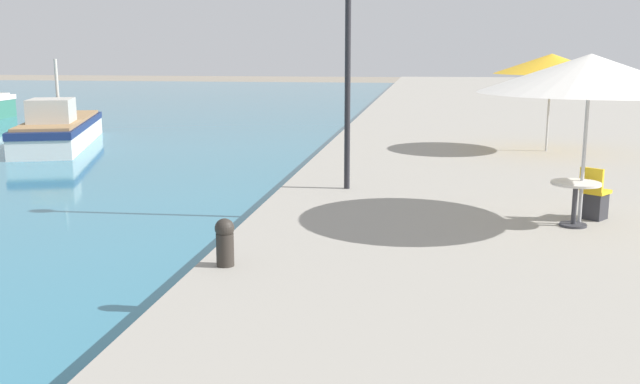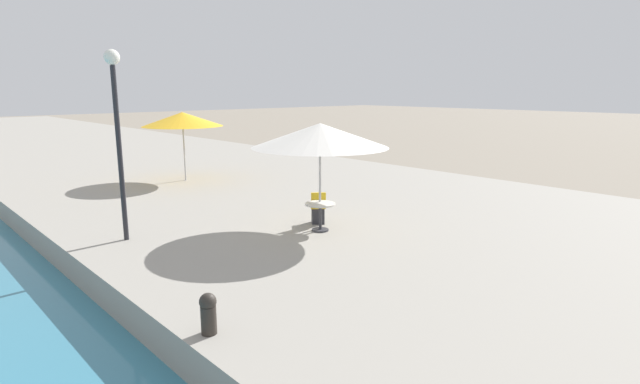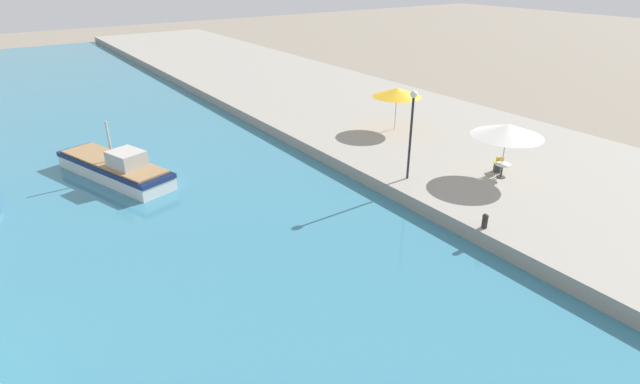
{
  "view_description": "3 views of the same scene",
  "coord_description": "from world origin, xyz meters",
  "px_view_note": "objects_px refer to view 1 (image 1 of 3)",
  "views": [
    {
      "loc": [
        3.06,
        3.29,
        3.58
      ],
      "look_at": [
        1.5,
        13.48,
        1.52
      ],
      "focal_mm": 40.0,
      "sensor_mm": 36.0,
      "label": 1
    },
    {
      "loc": [
        -3.1,
        5.92,
        4.38
      ],
      "look_at": [
        5.59,
        15.37,
        1.72
      ],
      "focal_mm": 28.0,
      "sensor_mm": 36.0,
      "label": 2
    },
    {
      "loc": [
        -15.7,
        1.02,
        10.95
      ],
      "look_at": [
        -4.0,
        18.0,
        1.32
      ],
      "focal_mm": 28.0,
      "sensor_mm": 36.0,
      "label": 3
    }
  ],
  "objects_px": {
    "cafe_table": "(575,194)",
    "cafe_chair_left": "(594,201)",
    "cafe_umbrella_pink": "(590,73)",
    "lamppost": "(348,38)",
    "cafe_umbrella_white": "(551,64)",
    "fishing_boat_far": "(59,129)",
    "mooring_bollard": "(225,241)"
  },
  "relations": [
    {
      "from": "mooring_bollard",
      "to": "fishing_boat_far",
      "type": "bearing_deg",
      "value": 124.74
    },
    {
      "from": "fishing_boat_far",
      "to": "mooring_bollard",
      "type": "height_order",
      "value": "fishing_boat_far"
    },
    {
      "from": "cafe_table",
      "to": "mooring_bollard",
      "type": "distance_m",
      "value": 5.89
    },
    {
      "from": "cafe_table",
      "to": "cafe_chair_left",
      "type": "bearing_deg",
      "value": 52.48
    },
    {
      "from": "cafe_umbrella_white",
      "to": "cafe_umbrella_pink",
      "type": "bearing_deg",
      "value": -95.27
    },
    {
      "from": "fishing_boat_far",
      "to": "cafe_chair_left",
      "type": "bearing_deg",
      "value": -55.34
    },
    {
      "from": "cafe_umbrella_pink",
      "to": "cafe_umbrella_white",
      "type": "distance_m",
      "value": 9.06
    },
    {
      "from": "fishing_boat_far",
      "to": "cafe_umbrella_pink",
      "type": "bearing_deg",
      "value": -56.82
    },
    {
      "from": "fishing_boat_far",
      "to": "cafe_table",
      "type": "height_order",
      "value": "fishing_boat_far"
    },
    {
      "from": "fishing_boat_far",
      "to": "cafe_chair_left",
      "type": "relative_size",
      "value": 9.15
    },
    {
      "from": "cafe_umbrella_pink",
      "to": "lamppost",
      "type": "xyz_separation_m",
      "value": [
        -4.2,
        2.53,
        0.6
      ]
    },
    {
      "from": "cafe_table",
      "to": "cafe_chair_left",
      "type": "xyz_separation_m",
      "value": [
        0.44,
        0.57,
        -0.21
      ]
    },
    {
      "from": "cafe_umbrella_pink",
      "to": "mooring_bollard",
      "type": "height_order",
      "value": "cafe_umbrella_pink"
    },
    {
      "from": "fishing_boat_far",
      "to": "cafe_umbrella_white",
      "type": "bearing_deg",
      "value": -30.95
    },
    {
      "from": "fishing_boat_far",
      "to": "cafe_chair_left",
      "type": "distance_m",
      "value": 20.6
    },
    {
      "from": "cafe_umbrella_white",
      "to": "lamppost",
      "type": "distance_m",
      "value": 8.24
    },
    {
      "from": "cafe_table",
      "to": "cafe_umbrella_pink",
      "type": "bearing_deg",
      "value": 49.62
    },
    {
      "from": "cafe_umbrella_pink",
      "to": "mooring_bollard",
      "type": "bearing_deg",
      "value": -148.76
    },
    {
      "from": "fishing_boat_far",
      "to": "cafe_chair_left",
      "type": "height_order",
      "value": "fishing_boat_far"
    },
    {
      "from": "cafe_umbrella_pink",
      "to": "mooring_bollard",
      "type": "xyz_separation_m",
      "value": [
        -5.19,
        -3.15,
        -2.14
      ]
    },
    {
      "from": "cafe_table",
      "to": "mooring_bollard",
      "type": "relative_size",
      "value": 1.22
    },
    {
      "from": "cafe_umbrella_white",
      "to": "mooring_bollard",
      "type": "distance_m",
      "value": 13.75
    },
    {
      "from": "cafe_umbrella_pink",
      "to": "lamppost",
      "type": "relative_size",
      "value": 0.78
    },
    {
      "from": "cafe_table",
      "to": "cafe_chair_left",
      "type": "height_order",
      "value": "cafe_chair_left"
    },
    {
      "from": "cafe_chair_left",
      "to": "lamppost",
      "type": "distance_m",
      "value": 5.7
    },
    {
      "from": "cafe_table",
      "to": "lamppost",
      "type": "bearing_deg",
      "value": 146.73
    },
    {
      "from": "cafe_table",
      "to": "lamppost",
      "type": "relative_size",
      "value": 0.18
    },
    {
      "from": "cafe_chair_left",
      "to": "mooring_bollard",
      "type": "height_order",
      "value": "cafe_chair_left"
    },
    {
      "from": "lamppost",
      "to": "cafe_umbrella_pink",
      "type": "bearing_deg",
      "value": -31.05
    },
    {
      "from": "cafe_umbrella_pink",
      "to": "cafe_umbrella_white",
      "type": "height_order",
      "value": "cafe_umbrella_pink"
    },
    {
      "from": "fishing_boat_far",
      "to": "cafe_umbrella_pink",
      "type": "relative_size",
      "value": 2.34
    },
    {
      "from": "cafe_table",
      "to": "cafe_umbrella_white",
      "type": "bearing_deg",
      "value": 84.04
    }
  ]
}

